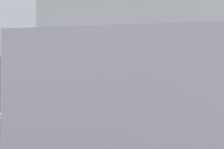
% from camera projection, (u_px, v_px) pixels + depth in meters
% --- Properties ---
extents(ground, '(90.00, 90.00, 0.05)m').
position_uv_depth(ground, '(117.00, 101.00, 17.93)').
color(ground, '#2F3134').
extents(sidewalk_corner_nw, '(12.00, 12.00, 0.14)m').
position_uv_depth(sidewalk_corner_nw, '(38.00, 91.00, 31.46)').
color(sidewalk_corner_nw, gray).
rests_on(sidewalk_corner_nw, ground).
extents(crosswalk_near, '(13.50, 2.00, 0.01)m').
position_uv_depth(crosswalk_near, '(98.00, 116.00, 10.72)').
color(crosswalk_near, white).
rests_on(crosswalk_near, ground).
extents(crosswalk_far, '(13.50, 2.00, 0.01)m').
position_uv_depth(crosswalk_far, '(122.00, 94.00, 25.20)').
color(crosswalk_far, white).
rests_on(crosswalk_far, ground).
extents(traffic_signal_mast, '(6.67, 0.55, 6.05)m').
position_uv_depth(traffic_signal_mast, '(169.00, 56.00, 24.89)').
color(traffic_signal_mast, gray).
rests_on(traffic_signal_mast, ground).
extents(street_lamp, '(1.78, 0.32, 9.23)m').
position_uv_depth(street_lamp, '(176.00, 57.00, 35.34)').
color(street_lamp, gray).
rests_on(street_lamp, ground).
extents(bank_building, '(13.01, 11.20, 4.61)m').
position_uv_depth(bank_building, '(9.00, 76.00, 32.43)').
color(bank_building, '#B1A38C').
rests_on(bank_building, ground).
extents(box_truck_queued_1, '(2.40, 7.20, 4.85)m').
position_uv_depth(box_truck_queued_1, '(122.00, 75.00, 48.07)').
color(box_truck_queued_1, black).
rests_on(box_truck_queued_1, ground).
extents(box_truck_leading_2, '(2.40, 7.20, 4.85)m').
position_uv_depth(box_truck_leading_2, '(148.00, 49.00, 4.75)').
color(box_truck_leading_2, black).
rests_on(box_truck_leading_2, ground).
extents(sedan_outer_1, '(1.80, 4.30, 1.88)m').
position_uv_depth(sedan_outer_1, '(115.00, 83.00, 33.71)').
color(sedan_outer_1, black).
rests_on(sedan_outer_1, ground).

